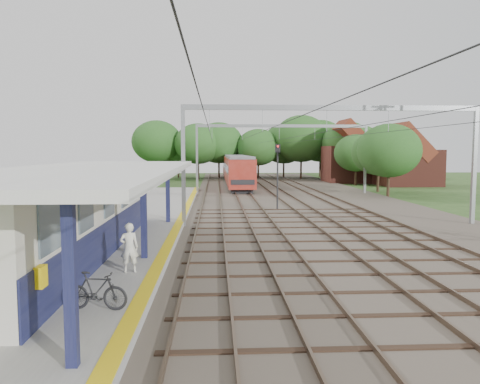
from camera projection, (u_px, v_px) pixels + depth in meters
name	position (u px, v px, depth m)	size (l,w,h in m)	color
ground	(338.00, 321.00, 12.17)	(160.00, 160.00, 0.00)	#2D4C1E
ballast_bed	(295.00, 199.00, 42.22)	(18.00, 90.00, 0.10)	#473D33
platform	(137.00, 228.00, 25.69)	(5.00, 52.00, 0.35)	gray
yellow_stripe	(178.00, 224.00, 25.79)	(0.45, 52.00, 0.01)	yellow
station_building	(72.00, 211.00, 18.49)	(3.41, 18.00, 3.40)	beige
canopy	(92.00, 171.00, 17.41)	(6.40, 20.00, 3.44)	#13163D
rail_tracks	(268.00, 198.00, 42.08)	(11.80, 88.00, 0.15)	brown
catenary_system	(298.00, 137.00, 37.01)	(17.22, 88.00, 7.00)	gray
tree_band	(263.00, 147.00, 68.75)	(31.72, 30.88, 8.82)	#382619
house_near	(408.00, 162.00, 58.77)	(7.00, 6.12, 7.89)	brown
house_far	(354.00, 159.00, 64.45)	(8.00, 6.12, 8.66)	brown
person	(129.00, 247.00, 15.62)	(0.61, 0.40, 1.67)	white
bicycle	(96.00, 291.00, 11.93)	(0.47, 1.66, 1.00)	black
train	(235.00, 168.00, 63.16)	(2.81, 34.94, 3.69)	black
signal_post	(278.00, 167.00, 34.06)	(0.39, 0.34, 4.87)	black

